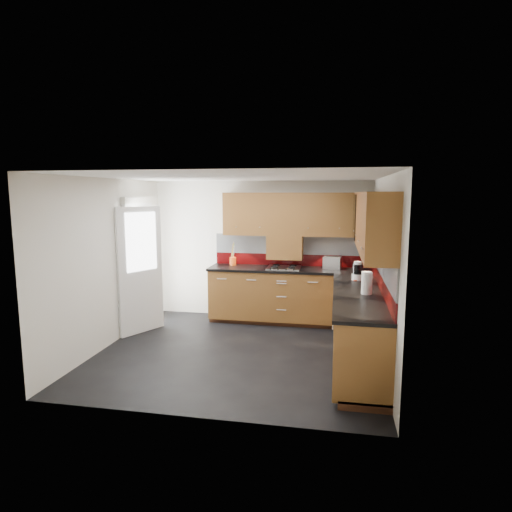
% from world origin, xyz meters
% --- Properties ---
extents(room, '(4.00, 3.80, 2.64)m').
position_xyz_m(room, '(0.00, 0.00, 1.50)').
color(room, black).
extents(base_cabinets, '(2.70, 3.20, 0.95)m').
position_xyz_m(base_cabinets, '(1.07, 0.72, 0.44)').
color(base_cabinets, '#582B13').
rests_on(base_cabinets, room).
extents(countertop, '(2.72, 3.22, 0.04)m').
position_xyz_m(countertop, '(1.05, 0.70, 0.92)').
color(countertop, black).
rests_on(countertop, base_cabinets).
extents(backsplash, '(2.70, 3.20, 0.54)m').
position_xyz_m(backsplash, '(1.28, 0.93, 1.21)').
color(backsplash, maroon).
rests_on(backsplash, countertop).
extents(upper_cabinets, '(2.50, 3.20, 0.72)m').
position_xyz_m(upper_cabinets, '(1.23, 0.78, 1.84)').
color(upper_cabinets, '#582B13').
rests_on(upper_cabinets, room).
extents(extractor_hood, '(0.60, 0.33, 0.40)m').
position_xyz_m(extractor_hood, '(0.45, 1.64, 1.28)').
color(extractor_hood, '#582B13').
rests_on(extractor_hood, room).
extents(glass_cabinet, '(0.32, 0.80, 0.66)m').
position_xyz_m(glass_cabinet, '(1.71, 1.07, 1.87)').
color(glass_cabinet, black).
rests_on(glass_cabinet, room).
extents(back_door, '(0.42, 1.19, 2.04)m').
position_xyz_m(back_door, '(-1.78, 0.75, 1.03)').
color(back_door, white).
rests_on(back_door, room).
extents(gas_hob, '(0.55, 0.49, 0.04)m').
position_xyz_m(gas_hob, '(0.45, 1.47, 0.95)').
color(gas_hob, silver).
rests_on(gas_hob, countertop).
extents(utensil_pot, '(0.11, 0.11, 0.41)m').
position_xyz_m(utensil_pot, '(-0.47, 1.64, 1.03)').
color(utensil_pot, '#E25415').
rests_on(utensil_pot, countertop).
extents(toaster, '(0.31, 0.23, 0.21)m').
position_xyz_m(toaster, '(1.25, 1.60, 1.04)').
color(toaster, silver).
rests_on(toaster, countertop).
extents(food_processor, '(0.16, 0.16, 0.27)m').
position_xyz_m(food_processor, '(1.62, 0.70, 1.06)').
color(food_processor, white).
rests_on(food_processor, countertop).
extents(paper_towel, '(0.13, 0.13, 0.28)m').
position_xyz_m(paper_towel, '(1.69, -0.18, 1.08)').
color(paper_towel, white).
rests_on(paper_towel, countertop).
extents(orange_cloth, '(0.17, 0.16, 0.01)m').
position_xyz_m(orange_cloth, '(1.62, 0.69, 0.95)').
color(orange_cloth, red).
rests_on(orange_cloth, countertop).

